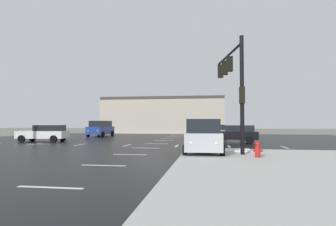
# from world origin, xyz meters

# --- Properties ---
(ground_plane) EXTENTS (120.00, 120.00, 0.00)m
(ground_plane) POSITION_xyz_m (0.00, 0.00, 0.00)
(ground_plane) COLOR slate
(road_asphalt) EXTENTS (44.00, 44.00, 0.02)m
(road_asphalt) POSITION_xyz_m (0.00, 0.00, 0.01)
(road_asphalt) COLOR black
(road_asphalt) RESTS_ON ground_plane
(snow_strip_curbside) EXTENTS (4.00, 1.60, 0.06)m
(snow_strip_curbside) POSITION_xyz_m (5.00, -4.00, 0.17)
(snow_strip_curbside) COLOR white
(snow_strip_curbside) RESTS_ON sidewalk_corner
(lane_markings) EXTENTS (36.15, 36.15, 0.01)m
(lane_markings) POSITION_xyz_m (1.20, -1.38, 0.02)
(lane_markings) COLOR silver
(lane_markings) RESTS_ON road_asphalt
(traffic_signal_mast) EXTENTS (1.26, 5.59, 6.45)m
(traffic_signal_mast) POSITION_xyz_m (5.94, -4.32, 4.58)
(traffic_signal_mast) COLOR black
(traffic_signal_mast) RESTS_ON sidewalk_corner
(fire_hydrant) EXTENTS (0.48, 0.26, 0.79)m
(fire_hydrant) POSITION_xyz_m (6.86, -7.18, 0.54)
(fire_hydrant) COLOR red
(fire_hydrant) RESTS_ON sidewalk_corner
(strip_building_background) EXTENTS (20.66, 8.00, 6.14)m
(strip_building_background) POSITION_xyz_m (-3.29, 26.65, 3.07)
(strip_building_background) COLOR #BCB29E
(strip_building_background) RESTS_ON ground_plane
(suv_grey) EXTENTS (2.57, 4.98, 2.03)m
(suv_grey) POSITION_xyz_m (4.50, 13.79, 1.09)
(suv_grey) COLOR slate
(suv_grey) RESTS_ON road_asphalt
(suv_silver) EXTENTS (2.28, 4.88, 2.03)m
(suv_silver) POSITION_xyz_m (4.15, -5.07, 1.09)
(suv_silver) COLOR #B7BABF
(suv_silver) RESTS_ON road_asphalt
(sedan_tan) EXTENTS (2.18, 4.60, 1.58)m
(sedan_tan) POSITION_xyz_m (5.43, 10.01, 0.85)
(sedan_tan) COLOR tan
(sedan_tan) RESTS_ON road_asphalt
(sedan_white) EXTENTS (4.64, 2.29, 1.58)m
(sedan_white) POSITION_xyz_m (-10.94, 2.77, 0.85)
(sedan_white) COLOR white
(sedan_white) RESTS_ON road_asphalt
(sedan_black) EXTENTS (4.62, 2.25, 1.58)m
(sedan_black) POSITION_xyz_m (6.68, 3.86, 0.85)
(sedan_black) COLOR black
(sedan_black) RESTS_ON road_asphalt
(suv_blue) EXTENTS (2.24, 4.87, 2.03)m
(suv_blue) POSITION_xyz_m (-9.48, 12.90, 1.09)
(suv_blue) COLOR navy
(suv_blue) RESTS_ON road_asphalt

